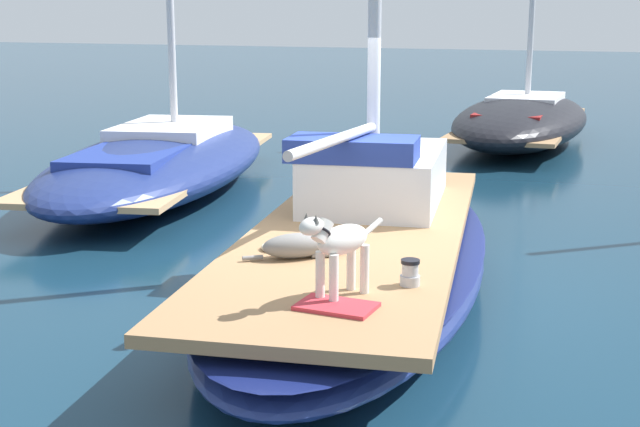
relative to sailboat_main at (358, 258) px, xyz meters
The scene contains 10 objects.
ground_plane 0.34m from the sailboat_main, ahead, with size 120.00×120.00×0.00m, color #143347.
sailboat_main is the anchor object (origin of this frame).
cabin_house 1.30m from the sailboat_main, 101.44° to the left, with size 1.78×2.45×0.84m.
dog_white 2.39m from the sailboat_main, 73.53° to the right, with size 0.39×0.91×0.70m.
dog_grey 1.32m from the sailboat_main, 93.74° to the right, with size 0.80×0.66×0.22m.
deck_winch 2.00m from the sailboat_main, 57.85° to the right, with size 0.16×0.16×0.21m.
coiled_rope 1.19m from the sailboat_main, 108.92° to the right, with size 0.32×0.32×0.04m, color beige.
deck_towel 2.52m from the sailboat_main, 73.43° to the right, with size 0.56×0.36×0.03m, color #C6333D.
moored_boat_port_side 5.87m from the sailboat_main, 142.18° to the left, with size 4.51×7.97×7.82m.
moored_boat_far_astern 10.94m from the sailboat_main, 91.69° to the left, with size 2.85×7.27×5.98m.
Camera 1 is at (2.95, -8.05, 2.75)m, focal length 49.53 mm.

